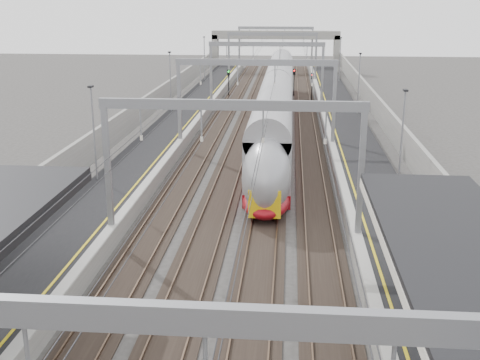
# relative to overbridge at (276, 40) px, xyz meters

# --- Properties ---
(platform_left) EXTENTS (4.00, 120.00, 1.00)m
(platform_left) POSITION_rel_overbridge_xyz_m (-8.00, -55.00, -4.81)
(platform_left) COLOR black
(platform_left) RESTS_ON ground
(platform_right) EXTENTS (4.00, 120.00, 1.00)m
(platform_right) POSITION_rel_overbridge_xyz_m (8.00, -55.00, -4.81)
(platform_right) COLOR black
(platform_right) RESTS_ON ground
(tracks) EXTENTS (11.40, 140.00, 0.20)m
(tracks) POSITION_rel_overbridge_xyz_m (0.00, -55.00, -5.26)
(tracks) COLOR black
(tracks) RESTS_ON ground
(overhead_line) EXTENTS (13.00, 140.00, 6.60)m
(overhead_line) POSITION_rel_overbridge_xyz_m (0.00, -48.38, 0.83)
(overhead_line) COLOR gray
(overhead_line) RESTS_ON platform_left
(overbridge) EXTENTS (22.00, 2.20, 6.90)m
(overbridge) POSITION_rel_overbridge_xyz_m (0.00, 0.00, 0.00)
(overbridge) COLOR gray
(overbridge) RESTS_ON ground
(wall_left) EXTENTS (0.30, 120.00, 3.20)m
(wall_left) POSITION_rel_overbridge_xyz_m (-11.20, -55.00, -3.71)
(wall_left) COLOR gray
(wall_left) RESTS_ON ground
(wall_right) EXTENTS (0.30, 120.00, 3.20)m
(wall_right) POSITION_rel_overbridge_xyz_m (11.20, -55.00, -3.71)
(wall_right) COLOR gray
(wall_right) RESTS_ON ground
(train) EXTENTS (2.88, 52.44, 4.54)m
(train) POSITION_rel_overbridge_xyz_m (1.50, -50.79, -3.09)
(train) COLOR maroon
(train) RESTS_ON ground
(signal_green) EXTENTS (0.32, 0.32, 3.48)m
(signal_green) POSITION_rel_overbridge_xyz_m (-5.20, -29.14, -2.89)
(signal_green) COLOR black
(signal_green) RESTS_ON ground
(signal_red_near) EXTENTS (0.32, 0.32, 3.48)m
(signal_red_near) POSITION_rel_overbridge_xyz_m (3.20, -27.38, -2.89)
(signal_red_near) COLOR black
(signal_red_near) RESTS_ON ground
(signal_red_far) EXTENTS (0.32, 0.32, 3.48)m
(signal_red_far) POSITION_rel_overbridge_xyz_m (5.40, -31.82, -2.89)
(signal_red_far) COLOR black
(signal_red_far) RESTS_ON ground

